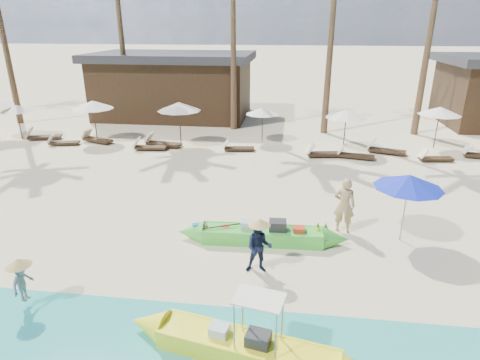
# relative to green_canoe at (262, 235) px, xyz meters

# --- Properties ---
(ground) EXTENTS (240.00, 240.00, 0.00)m
(ground) POSITION_rel_green_canoe_xyz_m (0.54, -0.59, -0.24)
(ground) COLOR beige
(ground) RESTS_ON ground
(green_canoe) EXTENTS (5.70, 0.87, 0.72)m
(green_canoe) POSITION_rel_green_canoe_xyz_m (0.00, 0.00, 0.00)
(green_canoe) COLOR green
(green_canoe) RESTS_ON ground
(yellow_canoe) EXTENTS (5.68, 1.51, 1.49)m
(yellow_canoe) POSITION_rel_green_canoe_xyz_m (0.05, -4.53, -0.00)
(yellow_canoe) COLOR yellow
(yellow_canoe) RESTS_ON ground
(tourist) EXTENTS (0.72, 0.55, 1.79)m
(tourist) POSITION_rel_green_canoe_xyz_m (2.45, 1.00, 0.65)
(tourist) COLOR tan
(tourist) RESTS_ON ground
(vendor_green) EXTENTS (0.73, 0.59, 1.42)m
(vendor_green) POSITION_rel_green_canoe_xyz_m (0.03, -1.53, 0.47)
(vendor_green) COLOR #131A35
(vendor_green) RESTS_ON ground
(vendor_yellow) EXTENTS (0.38, 0.64, 0.97)m
(vendor_yellow) POSITION_rel_green_canoe_xyz_m (-5.17, -3.63, 0.42)
(vendor_yellow) COLOR gray
(vendor_yellow) RESTS_ON ground
(blue_umbrella) EXTENTS (1.96, 1.96, 2.11)m
(blue_umbrella) POSITION_rel_green_canoe_xyz_m (4.13, 0.64, 1.66)
(blue_umbrella) COLOR #99999E
(blue_umbrella) RESTS_ON ground
(resort_parasol_2) EXTENTS (1.85, 1.85, 1.91)m
(resort_parasol_2) POSITION_rel_green_canoe_xyz_m (-14.53, 9.94, 1.48)
(resort_parasol_2) COLOR #322314
(resort_parasol_2) RESTS_ON ground
(lounger_2_left) EXTENTS (1.92, 1.08, 0.62)m
(lounger_2_left) POSITION_rel_green_canoe_xyz_m (-13.18, 9.78, -0.04)
(lounger_2_left) COLOR #322314
(lounger_2_left) RESTS_ON ground
(resort_parasol_3) EXTENTS (2.19, 2.19, 2.26)m
(resort_parasol_3) POSITION_rel_green_canoe_xyz_m (-9.96, 9.89, 1.79)
(resort_parasol_3) COLOR #322314
(resort_parasol_3) RESTS_ON ground
(lounger_3_left) EXTENTS (1.68, 0.82, 0.55)m
(lounger_3_left) POSITION_rel_green_canoe_xyz_m (-11.47, 8.89, -0.06)
(lounger_3_left) COLOR #322314
(lounger_3_left) RESTS_ON ground
(lounger_3_right) EXTENTS (1.92, 1.15, 0.63)m
(lounger_3_right) POSITION_rel_green_canoe_xyz_m (-9.92, 9.64, -0.03)
(lounger_3_right) COLOR #322314
(lounger_3_right) RESTS_ON ground
(resort_parasol_4) EXTENTS (2.27, 2.27, 2.34)m
(resort_parasol_4) POSITION_rel_green_canoe_xyz_m (-5.10, 9.63, 1.86)
(resort_parasol_4) COLOR #322314
(resort_parasol_4) RESTS_ON ground
(lounger_4_left) EXTENTS (1.75, 0.67, 0.58)m
(lounger_4_left) POSITION_rel_green_canoe_xyz_m (-6.57, 8.62, -0.05)
(lounger_4_left) COLOR #322314
(lounger_4_left) RESTS_ON ground
(lounger_4_right) EXTENTS (2.01, 0.87, 0.66)m
(lounger_4_right) POSITION_rel_green_canoe_xyz_m (-6.09, 9.30, -0.02)
(lounger_4_right) COLOR #322314
(lounger_4_right) RESTS_ON ground
(resort_parasol_5) EXTENTS (1.84, 1.84, 1.89)m
(resort_parasol_5) POSITION_rel_green_canoe_xyz_m (-0.85, 11.02, 1.46)
(resort_parasol_5) COLOR #322314
(resort_parasol_5) RESTS_ON ground
(lounger_5_left) EXTENTS (1.66, 0.69, 0.55)m
(lounger_5_left) POSITION_rel_green_canoe_xyz_m (-1.99, 9.04, -0.06)
(lounger_5_left) COLOR #322314
(lounger_5_left) RESTS_ON ground
(resort_parasol_6) EXTENTS (2.08, 2.08, 2.15)m
(resort_parasol_6) POSITION_rel_green_canoe_xyz_m (3.43, 9.75, 1.69)
(resort_parasol_6) COLOR #322314
(resort_parasol_6) RESTS_ON ground
(lounger_6_left) EXTENTS (1.91, 0.88, 0.63)m
(lounger_6_left) POSITION_rel_green_canoe_xyz_m (2.31, 8.60, -0.03)
(lounger_6_left) COLOR #322314
(lounger_6_left) RESTS_ON ground
(lounger_6_right) EXTENTS (1.81, 0.87, 0.59)m
(lounger_6_right) POSITION_rel_green_canoe_xyz_m (3.81, 8.54, -0.05)
(lounger_6_right) COLOR #322314
(lounger_6_right) RESTS_ON ground
(resort_parasol_7) EXTENTS (2.11, 2.11, 2.17)m
(resort_parasol_7) POSITION_rel_green_canoe_xyz_m (8.23, 10.94, 1.71)
(resort_parasol_7) COLOR #322314
(resort_parasol_7) RESTS_ON ground
(lounger_7_left) EXTENTS (1.95, 1.10, 0.63)m
(lounger_7_left) POSITION_rel_green_canoe_xyz_m (5.43, 9.57, -0.03)
(lounger_7_left) COLOR #322314
(lounger_7_left) RESTS_ON ground
(lounger_7_right) EXTENTS (1.67, 0.72, 0.55)m
(lounger_7_right) POSITION_rel_green_canoe_xyz_m (7.51, 8.59, -0.06)
(lounger_7_right) COLOR #322314
(lounger_7_right) RESTS_ON ground
(lounger_8_left) EXTENTS (1.85, 0.84, 0.61)m
(lounger_8_left) POSITION_rel_green_canoe_xyz_m (9.89, 9.37, -0.04)
(lounger_8_left) COLOR #322314
(lounger_8_left) RESTS_ON ground
(pavilion_west) EXTENTS (10.80, 6.60, 4.30)m
(pavilion_west) POSITION_rel_green_canoe_xyz_m (-7.46, 16.91, 1.95)
(pavilion_west) COLOR #322314
(pavilion_west) RESTS_ON ground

